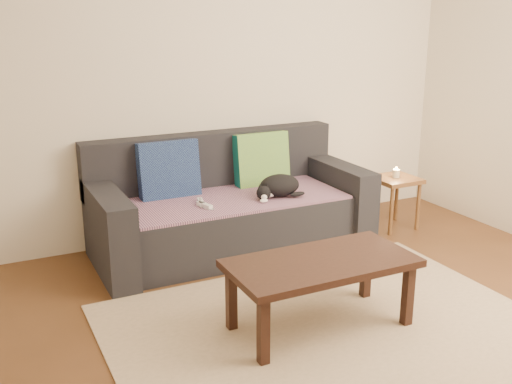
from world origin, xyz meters
The scene contains 13 objects.
ground centered at (0.00, 0.00, 0.00)m, with size 4.50×4.50×0.00m, color brown.
back_wall centered at (0.00, 2.00, 1.30)m, with size 4.50×0.04×2.60m, color beige.
sofa centered at (0.00, 1.57, 0.31)m, with size 2.10×0.94×0.87m.
throw_blanket centered at (0.00, 1.48, 0.43)m, with size 1.66×0.74×0.02m, color #3B2445.
cushion_navy centered at (-0.42, 1.74, 0.63)m, with size 0.46×0.12×0.46m, color #101745.
cushion_green centered at (0.37, 1.74, 0.63)m, with size 0.45×0.11×0.45m, color #0E5953.
cat centered at (0.32, 1.36, 0.52)m, with size 0.42×0.32×0.17m.
wii_remote_a centered at (-0.29, 1.35, 0.46)m, with size 0.15×0.04×0.03m, color white.
wii_remote_b centered at (-0.29, 1.43, 0.46)m, with size 0.15×0.04×0.03m, color white.
side_table centered at (1.46, 1.38, 0.37)m, with size 0.36×0.36×0.45m.
candle centered at (1.46, 1.38, 0.48)m, with size 0.06×0.06×0.09m.
rug centered at (0.00, 0.15, 0.01)m, with size 2.50×1.80×0.01m, color tan.
coffee_table centered at (-0.04, 0.18, 0.38)m, with size 1.08×0.54×0.43m.
Camera 1 is at (-1.76, -2.49, 1.77)m, focal length 42.00 mm.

